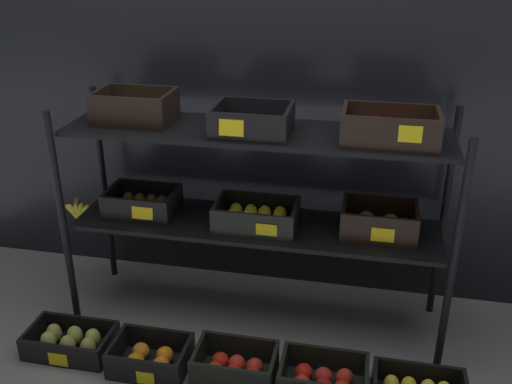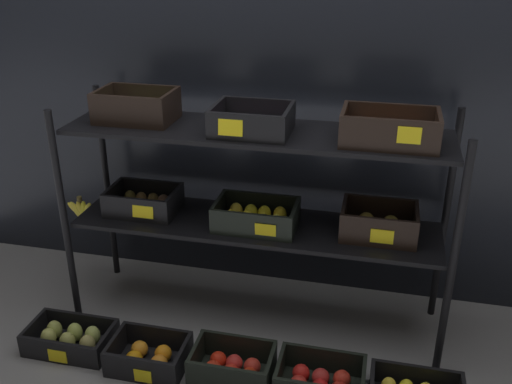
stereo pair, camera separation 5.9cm
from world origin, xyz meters
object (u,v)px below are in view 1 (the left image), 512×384
at_px(crate_ground_apple_red, 236,368).
at_px(crate_ground_right_apple_red, 323,380).
at_px(display_rack, 254,178).
at_px(crate_ground_pear, 71,342).
at_px(crate_ground_orange, 151,358).

distance_m(crate_ground_apple_red, crate_ground_right_apple_red, 0.36).
relative_size(display_rack, crate_ground_apple_red, 5.36).
height_order(crate_ground_pear, crate_ground_apple_red, crate_ground_apple_red).
height_order(crate_ground_pear, crate_ground_right_apple_red, crate_ground_right_apple_red).
xyz_separation_m(display_rack, crate_ground_orange, (-0.36, -0.44, -0.68)).
distance_m(display_rack, crate_ground_pear, 1.09).
bearing_deg(crate_ground_apple_red, crate_ground_right_apple_red, 0.09).
bearing_deg(crate_ground_apple_red, crate_ground_orange, -177.99).
bearing_deg(crate_ground_pear, crate_ground_apple_red, -1.38).
bearing_deg(crate_ground_apple_red, crate_ground_pear, 178.62).
height_order(display_rack, crate_ground_orange, display_rack).
height_order(crate_ground_pear, crate_ground_orange, crate_ground_orange).
bearing_deg(crate_ground_right_apple_red, crate_ground_pear, 179.10).
bearing_deg(crate_ground_right_apple_red, display_rack, 131.16).
bearing_deg(crate_ground_orange, crate_ground_right_apple_red, 1.06).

